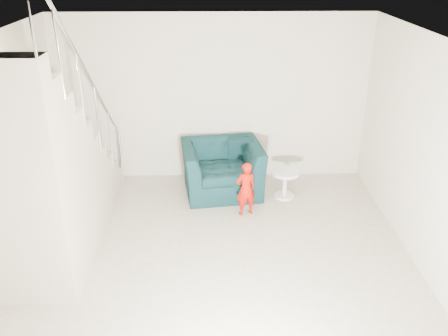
{
  "coord_description": "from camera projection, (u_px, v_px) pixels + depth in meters",
  "views": [
    {
      "loc": [
        0.01,
        -4.62,
        3.56
      ],
      "look_at": [
        0.15,
        1.2,
        0.85
      ],
      "focal_mm": 38.0,
      "sensor_mm": 36.0,
      "label": 1
    }
  ],
  "objects": [
    {
      "name": "toddler",
      "position": [
        246.0,
        189.0,
        6.81
      ],
      "size": [
        0.35,
        0.28,
        0.82
      ],
      "primitive_type": "imported",
      "rotation": [
        0.0,
        0.0,
        3.47
      ],
      "color": "#981904",
      "rests_on": "floor"
    },
    {
      "name": "staircase",
      "position": [
        49.0,
        185.0,
        5.75
      ],
      "size": [
        1.02,
        3.03,
        3.62
      ],
      "color": "#ADA089",
      "rests_on": "floor"
    },
    {
      "name": "phone",
      "position": [
        251.0,
        170.0,
        6.68
      ],
      "size": [
        0.02,
        0.05,
        0.1
      ],
      "primitive_type": "cube",
      "rotation": [
        0.0,
        0.0,
        0.08
      ],
      "color": "black",
      "rests_on": "toddler"
    },
    {
      "name": "armchair",
      "position": [
        222.0,
        168.0,
        7.48
      ],
      "size": [
        1.35,
        1.22,
        0.79
      ],
      "primitive_type": "imported",
      "rotation": [
        0.0,
        0.0,
        0.14
      ],
      "color": "black",
      "rests_on": "floor"
    },
    {
      "name": "back_wall",
      "position": [
        212.0,
        99.0,
        7.61
      ],
      "size": [
        5.0,
        0.0,
        5.0
      ],
      "primitive_type": "plane",
      "rotation": [
        1.57,
        0.0,
        0.0
      ],
      "color": "#B1AA90",
      "rests_on": "floor"
    },
    {
      "name": "ceiling",
      "position": [
        211.0,
        47.0,
        4.55
      ],
      "size": [
        5.5,
        5.5,
        0.0
      ],
      "primitive_type": "plane",
      "rotation": [
        3.14,
        0.0,
        0.0
      ],
      "color": "silver",
      "rests_on": "back_wall"
    },
    {
      "name": "right_wall",
      "position": [
        441.0,
        171.0,
        5.17
      ],
      "size": [
        0.0,
        5.5,
        5.5
      ],
      "primitive_type": "plane",
      "rotation": [
        1.57,
        0.0,
        -1.57
      ],
      "color": "#B1AA90",
      "rests_on": "floor"
    },
    {
      "name": "throw",
      "position": [
        191.0,
        163.0,
        7.43
      ],
      "size": [
        0.05,
        0.47,
        0.53
      ],
      "primitive_type": "cube",
      "color": "black",
      "rests_on": "armchair"
    },
    {
      "name": "side_table",
      "position": [
        285.0,
        179.0,
        7.35
      ],
      "size": [
        0.44,
        0.44,
        0.44
      ],
      "color": "silver",
      "rests_on": "floor"
    },
    {
      "name": "floor",
      "position": [
        214.0,
        274.0,
        5.69
      ],
      "size": [
        5.5,
        5.5,
        0.0
      ],
      "primitive_type": "plane",
      "color": "gray",
      "rests_on": "ground"
    },
    {
      "name": "cushion",
      "position": [
        240.0,
        149.0,
        7.61
      ],
      "size": [
        0.38,
        0.18,
        0.37
      ],
      "primitive_type": "cube",
      "rotation": [
        0.21,
        0.0,
        0.0
      ],
      "color": "black",
      "rests_on": "armchair"
    }
  ]
}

